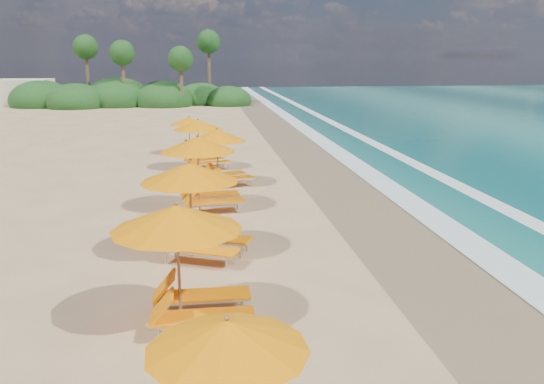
# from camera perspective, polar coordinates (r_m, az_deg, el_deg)

# --- Properties ---
(ground) EXTENTS (160.00, 160.00, 0.00)m
(ground) POSITION_cam_1_polar(r_m,az_deg,el_deg) (17.46, 0.00, -3.83)
(ground) COLOR tan
(ground) RESTS_ON ground
(wet_sand) EXTENTS (4.00, 160.00, 0.01)m
(wet_sand) POSITION_cam_1_polar(r_m,az_deg,el_deg) (18.38, 12.49, -3.24)
(wet_sand) COLOR #81684C
(wet_sand) RESTS_ON ground
(surf_foam) EXTENTS (4.00, 160.00, 0.01)m
(surf_foam) POSITION_cam_1_polar(r_m,az_deg,el_deg) (19.44, 20.01, -2.75)
(surf_foam) COLOR white
(surf_foam) RESTS_ON ground
(station_1) EXTENTS (2.76, 2.70, 2.16)m
(station_1) POSITION_cam_1_polar(r_m,az_deg,el_deg) (7.61, -3.31, -18.75)
(station_1) COLOR olive
(station_1) RESTS_ON ground
(station_2) EXTENTS (2.80, 2.58, 2.60)m
(station_2) POSITION_cam_1_polar(r_m,az_deg,el_deg) (11.07, -8.59, -6.64)
(station_2) COLOR olive
(station_2) RESTS_ON ground
(station_3) EXTENTS (3.48, 3.46, 2.66)m
(station_3) POSITION_cam_1_polar(r_m,az_deg,el_deg) (14.80, -7.67, -1.20)
(station_3) COLOR olive
(station_3) RESTS_ON ground
(station_4) EXTENTS (3.12, 2.95, 2.68)m
(station_4) POSITION_cam_1_polar(r_m,az_deg,el_deg) (19.41, -6.99, 2.47)
(station_4) COLOR olive
(station_4) RESTS_ON ground
(station_5) EXTENTS (3.09, 3.01, 2.44)m
(station_5) POSITION_cam_1_polar(r_m,az_deg,el_deg) (23.08, -5.22, 3.99)
(station_5) COLOR olive
(station_5) RESTS_ON ground
(station_6) EXTENTS (3.11, 3.04, 2.44)m
(station_6) POSITION_cam_1_polar(r_m,az_deg,el_deg) (26.64, -7.19, 5.26)
(station_6) COLOR olive
(station_6) RESTS_ON ground
(station_7) EXTENTS (2.51, 2.38, 2.12)m
(station_7) POSITION_cam_1_polar(r_m,az_deg,el_deg) (30.83, -8.22, 6.06)
(station_7) COLOR olive
(station_7) RESTS_ON ground
(treeline) EXTENTS (25.80, 8.80, 9.74)m
(treeline) POSITION_cam_1_polar(r_m,az_deg,el_deg) (62.64, -14.70, 9.49)
(treeline) COLOR #163D14
(treeline) RESTS_ON ground
(beach_building) EXTENTS (7.00, 5.00, 2.80)m
(beach_building) POSITION_cam_1_polar(r_m,az_deg,el_deg) (67.60, -24.78, 9.31)
(beach_building) COLOR beige
(beach_building) RESTS_ON ground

